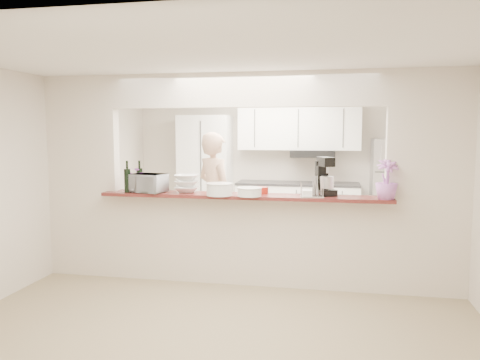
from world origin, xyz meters
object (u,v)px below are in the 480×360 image
(stand_mixer, at_px, (325,178))
(person, at_px, (215,197))
(toaster_oven, at_px, (149,183))
(refrigerator, at_px, (394,190))

(stand_mixer, height_order, person, person)
(toaster_oven, bearing_deg, person, 76.28)
(person, bearing_deg, stand_mixer, -172.02)
(toaster_oven, relative_size, stand_mixer, 0.92)
(toaster_oven, xyz_separation_m, stand_mixer, (2.08, 0.16, 0.09))
(refrigerator, bearing_deg, stand_mixer, -113.32)
(refrigerator, height_order, toaster_oven, refrigerator)
(toaster_oven, relative_size, person, 0.23)
(refrigerator, distance_m, toaster_oven, 4.23)
(toaster_oven, xyz_separation_m, person, (0.55, 1.08, -0.30))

